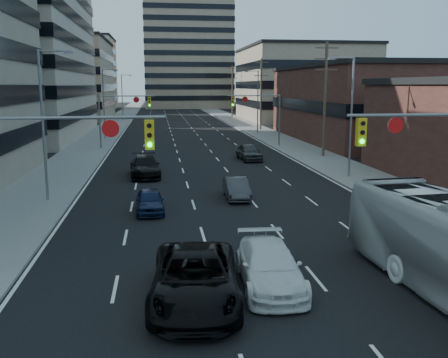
% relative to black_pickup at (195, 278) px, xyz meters
% --- Properties ---
extents(road_surface, '(18.00, 300.00, 0.02)m').
position_rel_black_pickup_xyz_m(road_surface, '(2.72, 125.46, -0.83)').
color(road_surface, black).
rests_on(road_surface, ground).
extents(sidewalk_left, '(5.00, 300.00, 0.15)m').
position_rel_black_pickup_xyz_m(sidewalk_left, '(-8.78, 125.46, -0.77)').
color(sidewalk_left, slate).
rests_on(sidewalk_left, ground).
extents(sidewalk_right, '(5.00, 300.00, 0.15)m').
position_rel_black_pickup_xyz_m(sidewalk_right, '(14.22, 125.46, -0.77)').
color(sidewalk_right, slate).
rests_on(sidewalk_right, ground).
extents(office_left_far, '(20.00, 30.00, 16.00)m').
position_rel_black_pickup_xyz_m(office_left_far, '(-21.28, 95.46, 7.16)').
color(office_left_far, gray).
rests_on(office_left_far, ground).
extents(storefront_right_mid, '(20.00, 30.00, 9.00)m').
position_rel_black_pickup_xyz_m(storefront_right_mid, '(26.72, 45.46, 3.66)').
color(storefront_right_mid, '#472119').
rests_on(storefront_right_mid, ground).
extents(office_right_far, '(22.00, 28.00, 14.00)m').
position_rel_black_pickup_xyz_m(office_right_far, '(27.72, 83.46, 6.16)').
color(office_right_far, gray).
rests_on(office_right_far, ground).
extents(apartment_tower, '(26.00, 26.00, 58.00)m').
position_rel_black_pickup_xyz_m(apartment_tower, '(8.72, 145.46, 28.16)').
color(apartment_tower, gray).
rests_on(apartment_tower, ground).
extents(bg_block_left, '(24.00, 24.00, 20.00)m').
position_rel_black_pickup_xyz_m(bg_block_left, '(-25.28, 135.46, 9.16)').
color(bg_block_left, '#ADA089').
rests_on(bg_block_left, ground).
extents(bg_block_right, '(22.00, 22.00, 12.00)m').
position_rel_black_pickup_xyz_m(bg_block_right, '(34.72, 125.46, 5.16)').
color(bg_block_right, gray).
rests_on(bg_block_right, ground).
extents(signal_near_left, '(6.59, 0.33, 6.00)m').
position_rel_black_pickup_xyz_m(signal_near_left, '(-4.73, 3.45, 3.49)').
color(signal_near_left, slate).
rests_on(signal_near_left, ground).
extents(signal_near_right, '(6.59, 0.33, 6.00)m').
position_rel_black_pickup_xyz_m(signal_near_right, '(10.17, 3.45, 3.49)').
color(signal_near_right, slate).
rests_on(signal_near_right, ground).
extents(signal_far_left, '(6.09, 0.33, 6.00)m').
position_rel_black_pickup_xyz_m(signal_far_left, '(-4.96, 40.45, 3.46)').
color(signal_far_left, slate).
rests_on(signal_far_left, ground).
extents(signal_far_right, '(6.09, 0.33, 6.00)m').
position_rel_black_pickup_xyz_m(signal_far_right, '(10.40, 40.45, 3.46)').
color(signal_far_right, slate).
rests_on(signal_far_right, ground).
extents(utility_pole_block, '(2.20, 0.28, 11.00)m').
position_rel_black_pickup_xyz_m(utility_pole_block, '(14.92, 31.46, 4.94)').
color(utility_pole_block, '#4C3D2D').
rests_on(utility_pole_block, ground).
extents(utility_pole_midblock, '(2.20, 0.28, 11.00)m').
position_rel_black_pickup_xyz_m(utility_pole_midblock, '(14.92, 61.46, 4.94)').
color(utility_pole_midblock, '#4C3D2D').
rests_on(utility_pole_midblock, ground).
extents(utility_pole_distant, '(2.20, 0.28, 11.00)m').
position_rel_black_pickup_xyz_m(utility_pole_distant, '(14.92, 91.46, 4.94)').
color(utility_pole_distant, '#4C3D2D').
rests_on(utility_pole_distant, ground).
extents(streetlight_left_near, '(2.03, 0.22, 9.00)m').
position_rel_black_pickup_xyz_m(streetlight_left_near, '(-7.62, 15.46, 4.21)').
color(streetlight_left_near, slate).
rests_on(streetlight_left_near, ground).
extents(streetlight_left_mid, '(2.03, 0.22, 9.00)m').
position_rel_black_pickup_xyz_m(streetlight_left_mid, '(-7.62, 50.46, 4.21)').
color(streetlight_left_mid, slate).
rests_on(streetlight_left_mid, ground).
extents(streetlight_left_far, '(2.03, 0.22, 9.00)m').
position_rel_black_pickup_xyz_m(streetlight_left_far, '(-7.62, 85.46, 4.21)').
color(streetlight_left_far, slate).
rests_on(streetlight_left_far, ground).
extents(streetlight_right_near, '(2.03, 0.22, 9.00)m').
position_rel_black_pickup_xyz_m(streetlight_right_near, '(13.06, 20.46, 4.21)').
color(streetlight_right_near, slate).
rests_on(streetlight_right_near, ground).
extents(streetlight_right_far, '(2.03, 0.22, 9.00)m').
position_rel_black_pickup_xyz_m(streetlight_right_far, '(13.06, 55.46, 4.21)').
color(streetlight_right_far, slate).
rests_on(streetlight_right_far, ground).
extents(black_pickup, '(3.27, 6.25, 1.68)m').
position_rel_black_pickup_xyz_m(black_pickup, '(0.00, 0.00, 0.00)').
color(black_pickup, black).
rests_on(black_pickup, ground).
extents(white_van, '(2.31, 5.14, 1.46)m').
position_rel_black_pickup_xyz_m(white_van, '(2.69, 1.03, -0.11)').
color(white_van, white).
rests_on(white_van, ground).
extents(sedan_blue, '(1.68, 3.85, 1.29)m').
position_rel_black_pickup_xyz_m(sedan_blue, '(-1.61, 12.06, -0.19)').
color(sedan_blue, '#0D1937').
rests_on(sedan_blue, ground).
extents(sedan_grey_center, '(1.44, 3.93, 1.29)m').
position_rel_black_pickup_xyz_m(sedan_grey_center, '(3.70, 14.78, -0.20)').
color(sedan_grey_center, '#333336').
rests_on(sedan_grey_center, ground).
extents(sedan_black_far, '(2.55, 5.59, 1.59)m').
position_rel_black_pickup_xyz_m(sedan_black_far, '(-2.10, 23.20, -0.05)').
color(sedan_black_far, black).
rests_on(sedan_black_far, ground).
extents(sedan_grey_right, '(2.12, 4.64, 1.54)m').
position_rel_black_pickup_xyz_m(sedan_grey_right, '(7.40, 30.59, -0.07)').
color(sedan_grey_right, '#323335').
rests_on(sedan_grey_right, ground).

